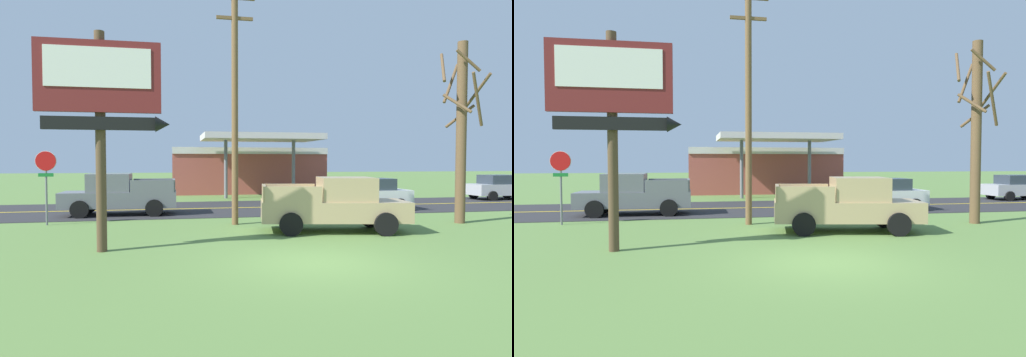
# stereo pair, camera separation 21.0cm
# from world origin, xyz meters

# --- Properties ---
(ground_plane) EXTENTS (180.00, 180.00, 0.00)m
(ground_plane) POSITION_xyz_m (0.00, 0.00, 0.00)
(ground_plane) COLOR #5B7F3D
(road_asphalt) EXTENTS (140.00, 8.00, 0.02)m
(road_asphalt) POSITION_xyz_m (0.00, 13.00, 0.01)
(road_asphalt) COLOR #2B2B2D
(road_asphalt) RESTS_ON ground
(road_centre_line) EXTENTS (126.00, 0.20, 0.01)m
(road_centre_line) POSITION_xyz_m (0.00, 13.00, 0.02)
(road_centre_line) COLOR gold
(road_centre_line) RESTS_ON road_asphalt
(motel_sign) EXTENTS (3.56, 0.54, 6.13)m
(motel_sign) POSITION_xyz_m (-5.41, 2.31, 4.25)
(motel_sign) COLOR brown
(motel_sign) RESTS_ON ground
(stop_sign) EXTENTS (0.80, 0.08, 2.95)m
(stop_sign) POSITION_xyz_m (-8.43, 8.15, 2.03)
(stop_sign) COLOR slate
(stop_sign) RESTS_ON ground
(utility_pole) EXTENTS (1.61, 0.26, 9.48)m
(utility_pole) POSITION_xyz_m (-1.06, 6.94, 5.01)
(utility_pole) COLOR brown
(utility_pole) RESTS_ON ground
(bare_tree) EXTENTS (1.97, 1.97, 7.39)m
(bare_tree) POSITION_xyz_m (8.09, 5.62, 3.92)
(bare_tree) COLOR brown
(bare_tree) RESTS_ON ground
(gas_station) EXTENTS (12.00, 11.50, 4.40)m
(gas_station) POSITION_xyz_m (2.47, 25.00, 1.94)
(gas_station) COLOR #A84C42
(gas_station) RESTS_ON ground
(pickup_tan_parked_on_lawn) EXTENTS (5.47, 2.92, 1.96)m
(pickup_tan_parked_on_lawn) POSITION_xyz_m (2.25, 4.55, 0.96)
(pickup_tan_parked_on_lawn) COLOR tan
(pickup_tan_parked_on_lawn) RESTS_ON ground
(pickup_grey_on_road) EXTENTS (5.20, 2.24, 1.96)m
(pickup_grey_on_road) POSITION_xyz_m (-6.02, 11.00, 0.96)
(pickup_grey_on_road) COLOR slate
(pickup_grey_on_road) RESTS_ON ground
(car_silver_near_lane) EXTENTS (4.20, 2.00, 1.64)m
(car_silver_near_lane) POSITION_xyz_m (17.85, 15.00, 0.83)
(car_silver_near_lane) COLOR #A8AAAF
(car_silver_near_lane) RESTS_ON ground
(car_white_mid_lane) EXTENTS (4.20, 2.00, 1.64)m
(car_white_mid_lane) POSITION_xyz_m (6.66, 11.00, 0.83)
(car_white_mid_lane) COLOR silver
(car_white_mid_lane) RESTS_ON ground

